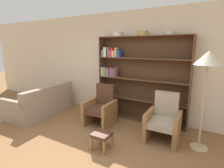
% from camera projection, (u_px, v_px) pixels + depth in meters
% --- Properties ---
extents(ground_plane, '(24.00, 24.00, 0.00)m').
position_uv_depth(ground_plane, '(73.00, 162.00, 2.87)').
color(ground_plane, brown).
extents(wall_back, '(12.00, 0.06, 2.75)m').
position_uv_depth(wall_back, '(132.00, 66.00, 4.58)').
color(wall_back, beige).
rests_on(wall_back, ground).
extents(bookshelf, '(2.30, 0.30, 2.12)m').
position_uv_depth(bookshelf, '(134.00, 79.00, 4.45)').
color(bookshelf, brown).
rests_on(bookshelf, ground).
extents(bowl_brass, '(0.25, 0.25, 0.11)m').
position_uv_depth(bowl_brass, '(117.00, 34.00, 4.42)').
color(bowl_brass, silver).
rests_on(bowl_brass, bookshelf).
extents(bowl_cream, '(0.25, 0.25, 0.10)m').
position_uv_depth(bowl_cream, '(143.00, 33.00, 4.09)').
color(bowl_cream, tan).
rests_on(bowl_cream, bookshelf).
extents(bowl_copper, '(0.18, 0.18, 0.08)m').
position_uv_depth(bowl_copper, '(170.00, 32.00, 3.79)').
color(bowl_copper, silver).
rests_on(bowl_copper, bookshelf).
extents(couch, '(1.04, 1.77, 0.81)m').
position_uv_depth(couch, '(41.00, 104.00, 4.93)').
color(couch, gray).
rests_on(couch, ground).
extents(armchair_leather, '(0.66, 0.70, 0.95)m').
position_uv_depth(armchair_leather, '(101.00, 108.00, 4.28)').
color(armchair_leather, olive).
rests_on(armchair_leather, ground).
extents(armchair_cushioned, '(0.66, 0.70, 0.95)m').
position_uv_depth(armchair_cushioned, '(164.00, 120.00, 3.54)').
color(armchair_cushioned, olive).
rests_on(armchair_cushioned, ground).
extents(floor_lamp, '(0.47, 0.47, 1.80)m').
position_uv_depth(floor_lamp, '(208.00, 63.00, 2.95)').
color(floor_lamp, tan).
rests_on(floor_lamp, ground).
extents(footstool, '(0.32, 0.32, 0.32)m').
position_uv_depth(footstool, '(102.00, 136.00, 3.19)').
color(footstool, olive).
rests_on(footstool, ground).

